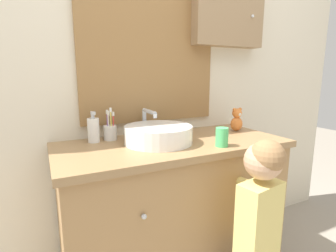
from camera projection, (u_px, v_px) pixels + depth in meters
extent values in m
cube|color=beige|center=(151.00, 62.00, 1.60)|extent=(3.20, 0.06, 2.50)
cube|color=olive|center=(150.00, 24.00, 1.51)|extent=(0.84, 0.02, 1.14)
cube|color=#B2C1CC|center=(150.00, 23.00, 1.51)|extent=(0.78, 0.01, 1.08)
sphere|color=silver|center=(253.00, 16.00, 1.71)|extent=(0.02, 0.02, 0.02)
cube|color=#A37A4C|center=(173.00, 214.00, 1.49)|extent=(1.19, 0.51, 0.78)
cube|color=#99754C|center=(174.00, 145.00, 1.41)|extent=(1.23, 0.55, 0.03)
sphere|color=silver|center=(144.00, 216.00, 1.10)|extent=(0.02, 0.02, 0.02)
sphere|color=silver|center=(245.00, 191.00, 1.34)|extent=(0.02, 0.02, 0.02)
cylinder|color=white|center=(158.00, 134.00, 1.38)|extent=(0.36, 0.36, 0.09)
cylinder|color=silver|center=(158.00, 127.00, 1.37)|extent=(0.29, 0.29, 0.01)
cylinder|color=silver|center=(144.00, 123.00, 1.55)|extent=(0.02, 0.02, 0.15)
cylinder|color=silver|center=(149.00, 112.00, 1.46)|extent=(0.02, 0.16, 0.02)
cylinder|color=silver|center=(155.00, 116.00, 1.40)|extent=(0.02, 0.02, 0.02)
sphere|color=white|center=(160.00, 128.00, 1.60)|extent=(0.05, 0.05, 0.05)
cylinder|color=silver|center=(110.00, 133.00, 1.45)|extent=(0.07, 0.07, 0.08)
cylinder|color=#D6423D|center=(114.00, 125.00, 1.44)|extent=(0.01, 0.01, 0.14)
cube|color=white|center=(113.00, 114.00, 1.43)|extent=(0.01, 0.02, 0.02)
cylinder|color=#3884DB|center=(111.00, 125.00, 1.45)|extent=(0.01, 0.01, 0.14)
cube|color=white|center=(110.00, 114.00, 1.44)|extent=(0.01, 0.02, 0.02)
cylinder|color=#8E56B7|center=(108.00, 124.00, 1.44)|extent=(0.01, 0.01, 0.15)
cube|color=white|center=(107.00, 112.00, 1.43)|extent=(0.01, 0.02, 0.02)
cylinder|color=white|center=(108.00, 125.00, 1.43)|extent=(0.01, 0.01, 0.15)
cube|color=white|center=(108.00, 113.00, 1.42)|extent=(0.01, 0.02, 0.02)
cylinder|color=#E5CC4C|center=(111.00, 123.00, 1.42)|extent=(0.01, 0.01, 0.17)
cube|color=white|center=(110.00, 110.00, 1.41)|extent=(0.01, 0.02, 0.02)
cylinder|color=white|center=(94.00, 130.00, 1.39)|extent=(0.06, 0.06, 0.13)
cylinder|color=silver|center=(93.00, 116.00, 1.38)|extent=(0.02, 0.02, 0.02)
cube|color=silver|center=(93.00, 113.00, 1.36)|extent=(0.02, 0.03, 0.02)
cube|color=#E0CC70|center=(259.00, 221.00, 1.17)|extent=(0.22, 0.15, 0.37)
sphere|color=tan|center=(263.00, 161.00, 1.12)|extent=(0.16, 0.16, 0.16)
sphere|color=#997047|center=(267.00, 157.00, 1.10)|extent=(0.15, 0.15, 0.15)
cylinder|color=#E0CC70|center=(236.00, 179.00, 1.34)|extent=(0.09, 0.28, 0.04)
cylinder|color=#E5CC4C|center=(217.00, 165.00, 1.44)|extent=(0.02, 0.05, 0.12)
ellipsoid|color=orange|center=(236.00, 124.00, 1.68)|extent=(0.08, 0.07, 0.09)
sphere|color=orange|center=(237.00, 113.00, 1.66)|extent=(0.06, 0.06, 0.06)
sphere|color=orange|center=(234.00, 110.00, 1.65)|extent=(0.02, 0.02, 0.02)
sphere|color=orange|center=(240.00, 109.00, 1.67)|extent=(0.02, 0.02, 0.02)
sphere|color=silver|center=(240.00, 114.00, 1.64)|extent=(0.02, 0.02, 0.02)
cylinder|color=#4CC670|center=(222.00, 137.00, 1.31)|extent=(0.06, 0.06, 0.10)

